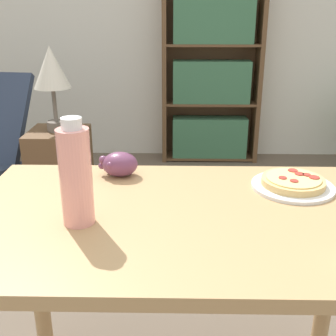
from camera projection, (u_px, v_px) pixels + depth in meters
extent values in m
cube|color=silver|center=(168.00, 4.00, 3.49)|extent=(8.00, 0.05, 2.60)
cube|color=tan|center=(185.00, 218.00, 1.12)|extent=(1.18, 0.70, 0.03)
cylinder|color=tan|center=(37.00, 273.00, 1.54)|extent=(0.06, 0.06, 0.73)
cylinder|color=tan|center=(329.00, 276.00, 1.52)|extent=(0.06, 0.06, 0.73)
cylinder|color=white|center=(293.00, 186.00, 1.27)|extent=(0.25, 0.25, 0.01)
cylinder|color=#DBB26B|center=(293.00, 182.00, 1.26)|extent=(0.19, 0.19, 0.02)
cylinder|color=#EACC7A|center=(294.00, 178.00, 1.26)|extent=(0.16, 0.16, 0.00)
cylinder|color=#A83328|center=(294.00, 181.00, 1.23)|extent=(0.02, 0.02, 0.00)
cylinder|color=#A83328|center=(299.00, 174.00, 1.28)|extent=(0.03, 0.03, 0.00)
cylinder|color=#A83328|center=(293.00, 170.00, 1.31)|extent=(0.03, 0.03, 0.00)
cylinder|color=#A83328|center=(314.00, 177.00, 1.25)|extent=(0.03, 0.03, 0.00)
cylinder|color=#A83328|center=(283.00, 178.00, 1.25)|extent=(0.02, 0.02, 0.00)
cylinder|color=#A83328|center=(307.00, 175.00, 1.27)|extent=(0.02, 0.02, 0.00)
ellipsoid|color=#6B3856|center=(120.00, 164.00, 1.35)|extent=(0.11, 0.09, 0.08)
sphere|color=#6B3856|center=(102.00, 166.00, 1.36)|extent=(0.02, 0.02, 0.02)
sphere|color=#6B3856|center=(112.00, 162.00, 1.37)|extent=(0.02, 0.02, 0.02)
sphere|color=#6B3856|center=(130.00, 164.00, 1.34)|extent=(0.02, 0.02, 0.02)
sphere|color=#6B3856|center=(129.00, 172.00, 1.36)|extent=(0.02, 0.02, 0.02)
sphere|color=#6B3856|center=(103.00, 160.00, 1.34)|extent=(0.03, 0.03, 0.03)
sphere|color=#6B3856|center=(108.00, 167.00, 1.37)|extent=(0.02, 0.02, 0.02)
sphere|color=#6B3856|center=(110.00, 165.00, 1.32)|extent=(0.02, 0.02, 0.02)
cylinder|color=pink|center=(76.00, 177.00, 1.02)|extent=(0.08, 0.08, 0.24)
cylinder|color=white|center=(71.00, 123.00, 0.97)|extent=(0.05, 0.05, 0.03)
cube|color=brown|center=(164.00, 74.00, 3.55)|extent=(0.04, 0.25, 1.50)
cube|color=brown|center=(259.00, 75.00, 3.54)|extent=(0.04, 0.25, 1.50)
cube|color=brown|center=(210.00, 72.00, 3.66)|extent=(0.83, 0.01, 1.50)
cube|color=brown|center=(208.00, 156.00, 3.81)|extent=(0.76, 0.23, 0.02)
cube|color=#3D704C|center=(209.00, 137.00, 3.72)|extent=(0.65, 0.17, 0.35)
cube|color=brown|center=(210.00, 103.00, 3.63)|extent=(0.76, 0.23, 0.02)
cube|color=#3D704C|center=(211.00, 82.00, 3.55)|extent=(0.65, 0.17, 0.35)
cube|color=brown|center=(213.00, 45.00, 3.46)|extent=(0.76, 0.23, 0.02)
cube|color=#3D704C|center=(214.00, 21.00, 3.38)|extent=(0.65, 0.17, 0.35)
cube|color=brown|center=(62.00, 177.00, 2.61)|extent=(0.34, 0.34, 0.59)
cylinder|color=#665B51|center=(57.00, 126.00, 2.49)|extent=(0.11, 0.11, 0.06)
cylinder|color=#665B51|center=(55.00, 105.00, 2.45)|extent=(0.02, 0.02, 0.19)
cone|color=beige|center=(51.00, 67.00, 2.37)|extent=(0.21, 0.21, 0.23)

